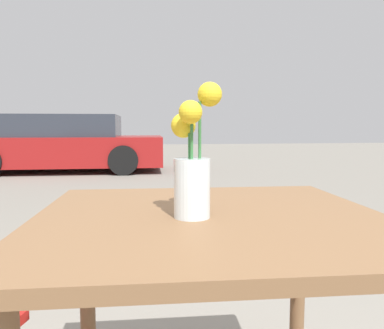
# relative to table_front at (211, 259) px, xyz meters

# --- Properties ---
(table_front) EXTENTS (0.89, 0.84, 0.75)m
(table_front) POSITION_rel_table_front_xyz_m (0.00, 0.00, 0.00)
(table_front) COLOR brown
(table_front) RESTS_ON ground_plane
(flower_vase) EXTENTS (0.12, 0.12, 0.31)m
(flower_vase) POSITION_rel_table_front_xyz_m (-0.05, -0.03, 0.23)
(flower_vase) COLOR silver
(flower_vase) RESTS_ON table_front
(parked_car) EXTENTS (4.25, 2.03, 1.22)m
(parked_car) POSITION_rel_table_front_xyz_m (-1.63, 7.61, -0.05)
(parked_car) COLOR maroon
(parked_car) RESTS_ON ground_plane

